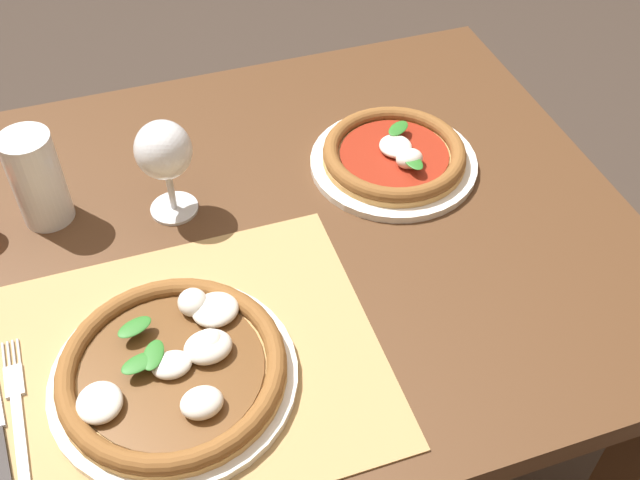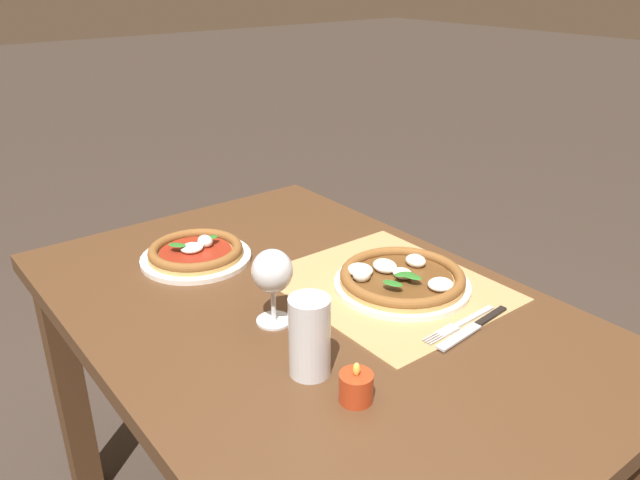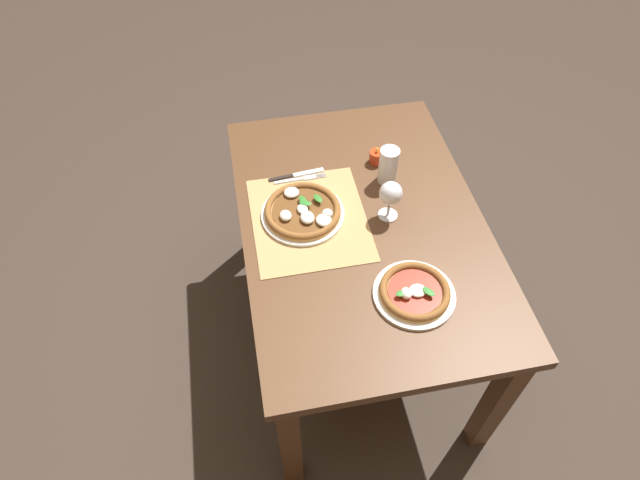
{
  "view_description": "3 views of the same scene",
  "coord_description": "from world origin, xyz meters",
  "px_view_note": "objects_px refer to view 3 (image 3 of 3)",
  "views": [
    {
      "loc": [
        -0.06,
        -0.73,
        1.5
      ],
      "look_at": [
        0.15,
        -0.1,
        0.81
      ],
      "focal_mm": 42.0,
      "sensor_mm": 36.0,
      "label": 1
    },
    {
      "loc": [
        -0.9,
        0.67,
        1.39
      ],
      "look_at": [
        0.19,
        -0.18,
        0.77
      ],
      "focal_mm": 35.0,
      "sensor_mm": 36.0,
      "label": 2
    },
    {
      "loc": [
        1.2,
        -0.38,
        2.15
      ],
      "look_at": [
        0.1,
        -0.17,
        0.79
      ],
      "focal_mm": 30.0,
      "sensor_mm": 36.0,
      "label": 3
    }
  ],
  "objects_px": {
    "knife": "(297,175)",
    "votive_candle": "(376,157)",
    "wine_glass": "(391,195)",
    "pizza_near": "(303,212)",
    "pizza_far": "(414,292)",
    "fork": "(301,179)",
    "pint_glass": "(388,166)"
  },
  "relations": [
    {
      "from": "pizza_near",
      "to": "wine_glass",
      "type": "xyz_separation_m",
      "value": [
        0.05,
        0.3,
        0.08
      ]
    },
    {
      "from": "pizza_near",
      "to": "pizza_far",
      "type": "relative_size",
      "value": 1.13
    },
    {
      "from": "pint_glass",
      "to": "votive_candle",
      "type": "distance_m",
      "value": 0.12
    },
    {
      "from": "pizza_far",
      "to": "votive_candle",
      "type": "xyz_separation_m",
      "value": [
        -0.63,
        0.04,
        0.0
      ]
    },
    {
      "from": "pizza_near",
      "to": "pizza_far",
      "type": "height_order",
      "value": "pizza_near"
    },
    {
      "from": "pizza_near",
      "to": "knife",
      "type": "height_order",
      "value": "pizza_near"
    },
    {
      "from": "pint_glass",
      "to": "wine_glass",
      "type": "bearing_deg",
      "value": -14.03
    },
    {
      "from": "pizza_far",
      "to": "wine_glass",
      "type": "height_order",
      "value": "wine_glass"
    },
    {
      "from": "wine_glass",
      "to": "fork",
      "type": "distance_m",
      "value": 0.38
    },
    {
      "from": "wine_glass",
      "to": "fork",
      "type": "bearing_deg",
      "value": -130.79
    },
    {
      "from": "pint_glass",
      "to": "fork",
      "type": "relative_size",
      "value": 0.72
    },
    {
      "from": "fork",
      "to": "votive_candle",
      "type": "distance_m",
      "value": 0.31
    },
    {
      "from": "pizza_near",
      "to": "fork",
      "type": "xyz_separation_m",
      "value": [
        -0.18,
        0.02,
        -0.02
      ]
    },
    {
      "from": "pint_glass",
      "to": "votive_candle",
      "type": "bearing_deg",
      "value": -172.79
    },
    {
      "from": "wine_glass",
      "to": "fork",
      "type": "relative_size",
      "value": 0.77
    },
    {
      "from": "pizza_near",
      "to": "votive_candle",
      "type": "bearing_deg",
      "value": 124.81
    },
    {
      "from": "votive_candle",
      "to": "pizza_near",
      "type": "bearing_deg",
      "value": -55.19
    },
    {
      "from": "fork",
      "to": "pizza_near",
      "type": "bearing_deg",
      "value": -6.59
    },
    {
      "from": "fork",
      "to": "wine_glass",
      "type": "bearing_deg",
      "value": 49.21
    },
    {
      "from": "pizza_far",
      "to": "fork",
      "type": "distance_m",
      "value": 0.64
    },
    {
      "from": "fork",
      "to": "knife",
      "type": "height_order",
      "value": "knife"
    },
    {
      "from": "knife",
      "to": "votive_candle",
      "type": "height_order",
      "value": "votive_candle"
    },
    {
      "from": "pizza_near",
      "to": "wine_glass",
      "type": "bearing_deg",
      "value": 79.65
    },
    {
      "from": "knife",
      "to": "wine_glass",
      "type": "bearing_deg",
      "value": 47.57
    },
    {
      "from": "knife",
      "to": "votive_candle",
      "type": "xyz_separation_m",
      "value": [
        -0.02,
        0.32,
        0.02
      ]
    },
    {
      "from": "pizza_far",
      "to": "votive_candle",
      "type": "relative_size",
      "value": 3.62
    },
    {
      "from": "pint_glass",
      "to": "votive_candle",
      "type": "relative_size",
      "value": 2.01
    },
    {
      "from": "pizza_near",
      "to": "pint_glass",
      "type": "height_order",
      "value": "pint_glass"
    },
    {
      "from": "votive_candle",
      "to": "pizza_far",
      "type": "bearing_deg",
      "value": -3.75
    },
    {
      "from": "pizza_near",
      "to": "pizza_far",
      "type": "xyz_separation_m",
      "value": [
        0.4,
        0.28,
        -0.0
      ]
    },
    {
      "from": "pint_glass",
      "to": "votive_candle",
      "type": "height_order",
      "value": "pint_glass"
    },
    {
      "from": "knife",
      "to": "votive_candle",
      "type": "bearing_deg",
      "value": 93.55
    }
  ]
}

